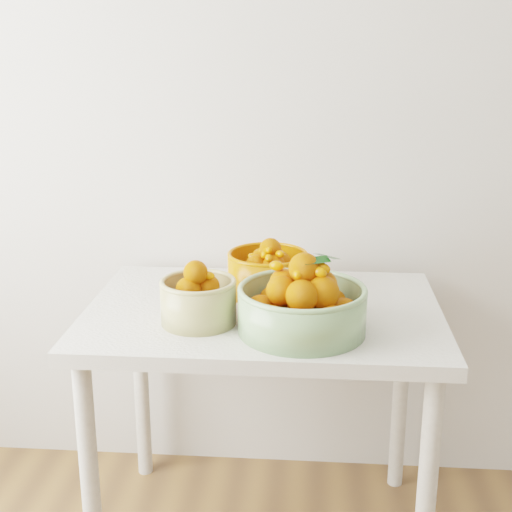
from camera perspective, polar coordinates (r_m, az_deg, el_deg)
The scene contains 4 objects.
table at distance 2.06m, azimuth 0.58°, elevation -6.64°, with size 1.00×0.70×0.75m.
bowl_cream at distance 1.90m, azimuth -4.66°, elevation -3.47°, with size 0.22×0.22×0.17m.
bowl_green at distance 1.84m, azimuth 3.71°, elevation -3.95°, with size 0.36×0.36×0.21m.
bowl_orange at distance 2.11m, azimuth 0.98°, elevation -1.30°, with size 0.31×0.31×0.17m.
Camera 1 is at (-0.25, -0.28, 1.48)m, focal length 50.00 mm.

